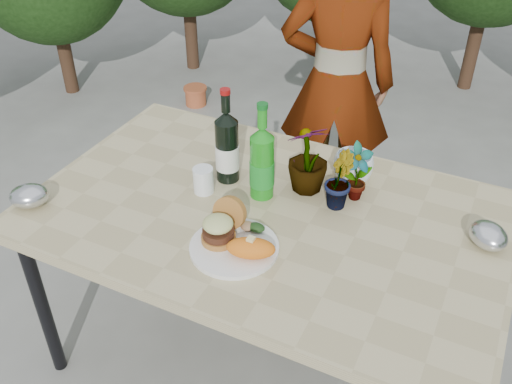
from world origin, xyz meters
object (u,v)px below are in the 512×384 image
at_px(dinner_plate, 234,247).
at_px(person, 337,84).
at_px(wine_bottle, 227,148).
at_px(patio_table, 266,224).

bearing_deg(dinner_plate, person, 94.98).
relative_size(wine_bottle, person, 0.23).
relative_size(patio_table, person, 1.05).
bearing_deg(dinner_plate, wine_bottle, 121.20).
bearing_deg(person, dinner_plate, 78.93).
bearing_deg(wine_bottle, dinner_plate, -80.14).
relative_size(patio_table, wine_bottle, 4.48).
bearing_deg(wine_bottle, patio_table, -50.10).
bearing_deg(patio_table, dinner_plate, -91.56).
height_order(dinner_plate, person, person).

